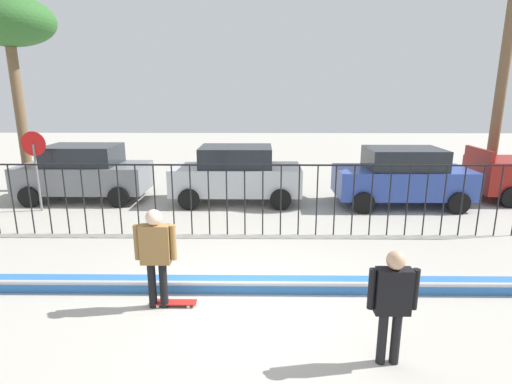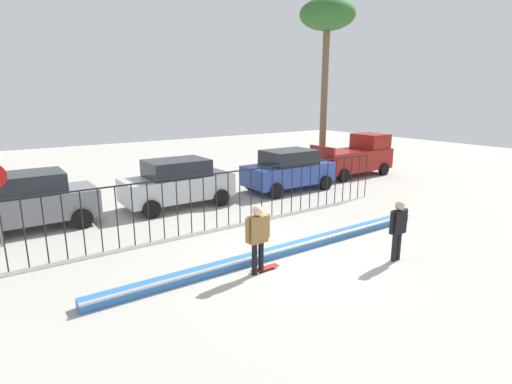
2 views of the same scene
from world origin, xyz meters
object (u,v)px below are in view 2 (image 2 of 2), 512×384
(skateboard, at_px, (265,268))
(camera_operator, at_px, (398,225))
(skateboarder, at_px, (258,233))
(pickup_truck, at_px, (355,157))
(palm_tree_tall, at_px, (327,21))
(parked_car_blue, at_px, (289,170))
(parked_car_silver, at_px, (177,183))
(parked_car_gray, at_px, (27,201))

(skateboard, height_order, camera_operator, camera_operator)
(skateboarder, bearing_deg, pickup_truck, 19.82)
(camera_operator, bearing_deg, palm_tree_tall, -94.94)
(parked_car_blue, distance_m, pickup_truck, 5.37)
(skateboarder, height_order, parked_car_silver, parked_car_silver)
(skateboard, xyz_separation_m, parked_car_blue, (6.16, 6.56, 0.91))
(skateboarder, bearing_deg, parked_car_gray, 108.70)
(skateboarder, relative_size, parked_car_silver, 0.41)
(parked_car_gray, bearing_deg, parked_car_silver, -6.15)
(skateboarder, xyz_separation_m, palm_tree_tall, (10.24, 8.38, 7.01))
(skateboarder, relative_size, parked_car_gray, 0.41)
(camera_operator, xyz_separation_m, palm_tree_tall, (6.69, 9.85, 7.08))
(parked_car_blue, bearing_deg, parked_car_gray, 174.02)
(parked_car_gray, distance_m, palm_tree_tall, 16.23)
(skateboard, height_order, parked_car_gray, parked_car_gray)
(skateboard, distance_m, parked_car_blue, 9.05)
(parked_car_blue, xyz_separation_m, pickup_truck, (5.32, 0.72, 0.06))
(skateboard, height_order, pickup_truck, pickup_truck)
(parked_car_gray, bearing_deg, camera_operator, -51.43)
(camera_operator, height_order, parked_car_blue, parked_car_blue)
(parked_car_silver, relative_size, palm_tree_tall, 0.47)
(camera_operator, bearing_deg, parked_car_blue, -80.27)
(parked_car_gray, height_order, parked_car_blue, same)
(palm_tree_tall, bearing_deg, pickup_truck, -35.39)
(parked_car_silver, bearing_deg, skateboard, -93.48)
(skateboard, relative_size, parked_car_silver, 0.19)
(skateboarder, distance_m, parked_car_blue, 9.21)
(parked_car_silver, height_order, parked_car_blue, same)
(camera_operator, bearing_deg, skateboarder, 6.89)
(skateboard, xyz_separation_m, camera_operator, (3.30, -1.50, 0.94))
(parked_car_gray, bearing_deg, palm_tree_tall, 1.04)
(skateboarder, bearing_deg, palm_tree_tall, 27.16)
(palm_tree_tall, bearing_deg, skateboard, -140.14)
(skateboard, height_order, parked_car_silver, parked_car_silver)
(skateboard, distance_m, pickup_truck, 13.64)
(skateboarder, height_order, parked_car_gray, parked_car_gray)
(parked_car_silver, bearing_deg, skateboarder, -95.48)
(palm_tree_tall, bearing_deg, parked_car_silver, -171.32)
(skateboarder, distance_m, pickup_truck, 13.83)
(camera_operator, xyz_separation_m, parked_car_blue, (2.86, 8.07, -0.03))
(skateboard, bearing_deg, pickup_truck, 48.45)
(parked_car_gray, distance_m, pickup_truck, 16.04)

